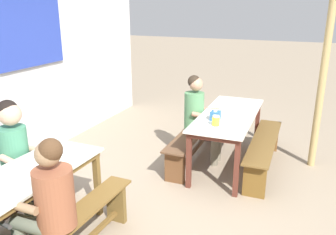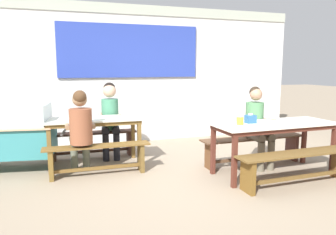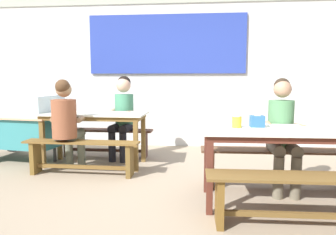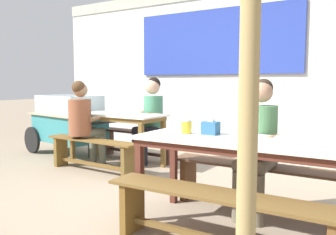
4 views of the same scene
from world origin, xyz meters
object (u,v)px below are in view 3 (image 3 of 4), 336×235
object	(u,v)px
bench_near_back	(279,162)
bench_near_front	(311,193)
person_center_facing	(123,111)
condiment_jar	(237,121)
bench_far_back	(106,138)
dining_table_near	(294,136)
dining_table_far	(94,119)
tissue_box	(257,121)
food_cart	(22,122)
bench_far_front	(82,153)
person_left_back_turned	(66,120)
person_right_near_table	(282,128)

from	to	relation	value
bench_near_back	bench_near_front	size ratio (longest dim) A/B	1.02
bench_near_front	person_center_facing	size ratio (longest dim) A/B	1.35
condiment_jar	bench_far_back	bearing A→B (deg)	137.47
dining_table_near	person_center_facing	xyz separation A→B (m)	(-2.15, 1.71, 0.06)
bench_near_front	person_center_facing	distance (m)	3.13
dining_table_near	bench_near_front	size ratio (longest dim) A/B	1.04
dining_table_far	tissue_box	xyz separation A→B (m)	(2.13, -1.17, 0.15)
food_cart	person_center_facing	world-z (taller)	person_center_facing
dining_table_near	tissue_box	world-z (taller)	tissue_box
bench_far_back	tissue_box	world-z (taller)	tissue_box
bench_far_back	tissue_box	size ratio (longest dim) A/B	10.92
bench_far_front	person_center_facing	world-z (taller)	person_center_facing
bench_far_back	tissue_box	xyz separation A→B (m)	(2.11, -1.68, 0.53)
person_center_facing	tissue_box	xyz separation A→B (m)	(1.80, -1.61, 0.07)
person_center_facing	bench_far_front	bearing A→B (deg)	-109.46
dining_table_far	food_cart	bearing A→B (deg)	170.49
dining_table_far	person_left_back_turned	bearing A→B (deg)	-118.67
dining_table_near	tissue_box	bearing A→B (deg)	164.04
dining_table_near	person_right_near_table	xyz separation A→B (m)	(-0.01, 0.43, 0.01)
dining_table_far	person_left_back_turned	distance (m)	0.49
dining_table_near	bench_near_front	distance (m)	0.64
condiment_jar	bench_near_back	bearing A→B (deg)	40.73
person_left_back_turned	condiment_jar	distance (m)	2.30
dining_table_far	dining_table_near	xyz separation A→B (m)	(2.47, -1.27, 0.01)
bench_near_front	dining_table_far	bearing A→B (deg)	144.43
food_cart	person_right_near_table	world-z (taller)	person_right_near_table
tissue_box	condiment_jar	size ratio (longest dim) A/B	1.10
bench_near_front	food_cart	distance (m)	4.24
bench_near_back	tissue_box	bearing A→B (deg)	-129.53
dining_table_far	person_left_back_turned	xyz separation A→B (m)	(-0.24, -0.43, 0.03)
person_left_back_turned	person_center_facing	xyz separation A→B (m)	(0.56, 0.87, 0.05)
bench_far_front	condiment_jar	xyz separation A→B (m)	(1.92, -0.73, 0.54)
dining_table_far	food_cart	size ratio (longest dim) A/B	0.89
dining_table_near	condiment_jar	xyz separation A→B (m)	(-0.56, 0.03, 0.14)
dining_table_near	tissue_box	xyz separation A→B (m)	(-0.35, 0.10, 0.14)
dining_table_near	food_cart	xyz separation A→B (m)	(-3.72, 1.48, -0.11)
tissue_box	bench_far_front	bearing A→B (deg)	162.80
person_left_back_turned	person_center_facing	world-z (taller)	person_center_facing
dining_table_far	bench_far_back	bearing A→B (deg)	88.73
dining_table_near	person_right_near_table	size ratio (longest dim) A/B	1.46
person_right_near_table	dining_table_near	bearing A→B (deg)	-88.79
tissue_box	bench_near_front	bearing A→B (deg)	-59.40
dining_table_near	bench_near_back	world-z (taller)	dining_table_near
bench_near_back	person_left_back_turned	world-z (taller)	person_left_back_turned
dining_table_far	food_cart	world-z (taller)	food_cart
food_cart	person_center_facing	bearing A→B (deg)	8.25
person_center_facing	person_right_near_table	bearing A→B (deg)	-30.86
bench_near_back	tissue_box	size ratio (longest dim) A/B	12.85
condiment_jar	bench_near_front	bearing A→B (deg)	-43.41
condiment_jar	person_right_near_table	bearing A→B (deg)	35.43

